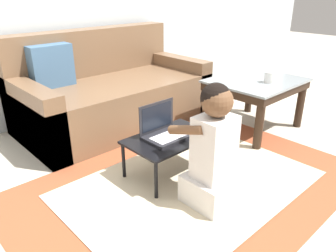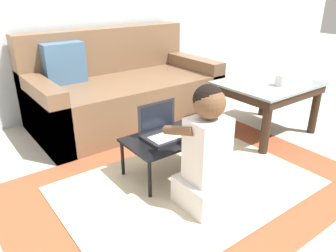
# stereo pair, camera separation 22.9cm
# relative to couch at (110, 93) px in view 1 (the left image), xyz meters

# --- Properties ---
(ground_plane) EXTENTS (16.00, 16.00, 0.00)m
(ground_plane) POSITION_rel_couch_xyz_m (-0.19, -1.25, -0.30)
(ground_plane) COLOR beige
(area_rug) EXTENTS (2.27, 1.58, 0.01)m
(area_rug) POSITION_rel_couch_xyz_m (-0.25, -1.31, -0.29)
(area_rug) COLOR #9E4C2D
(area_rug) RESTS_ON ground_plane
(couch) EXTENTS (1.75, 0.94, 0.87)m
(couch) POSITION_rel_couch_xyz_m (0.00, 0.00, 0.00)
(couch) COLOR brown
(couch) RESTS_ON ground_plane
(coffee_table) EXTENTS (0.81, 0.67, 0.47)m
(coffee_table) POSITION_rel_couch_xyz_m (0.88, -1.04, 0.10)
(coffee_table) COLOR gray
(coffee_table) RESTS_ON ground_plane
(laptop_desk) EXTENTS (0.60, 0.39, 0.28)m
(laptop_desk) POSITION_rel_couch_xyz_m (-0.25, -1.10, -0.04)
(laptop_desk) COLOR black
(laptop_desk) RESTS_ON ground_plane
(laptop) EXTENTS (0.31, 0.22, 0.23)m
(laptop) POSITION_rel_couch_xyz_m (-0.27, -1.07, 0.03)
(laptop) COLOR #232328
(laptop) RESTS_ON laptop_desk
(computer_mouse) EXTENTS (0.07, 0.10, 0.03)m
(computer_mouse) POSITION_rel_couch_xyz_m (-0.06, -1.12, 0.00)
(computer_mouse) COLOR black
(computer_mouse) RESTS_ON laptop_desk
(person_seated) EXTENTS (0.31, 0.41, 0.77)m
(person_seated) POSITION_rel_couch_xyz_m (-0.29, -1.52, 0.05)
(person_seated) COLOR silver
(person_seated) RESTS_ON ground_plane
(cup_on_table) EXTENTS (0.09, 0.09, 0.09)m
(cup_on_table) POSITION_rel_couch_xyz_m (0.87, -1.17, 0.22)
(cup_on_table) COLOR white
(cup_on_table) RESTS_ON coffee_table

